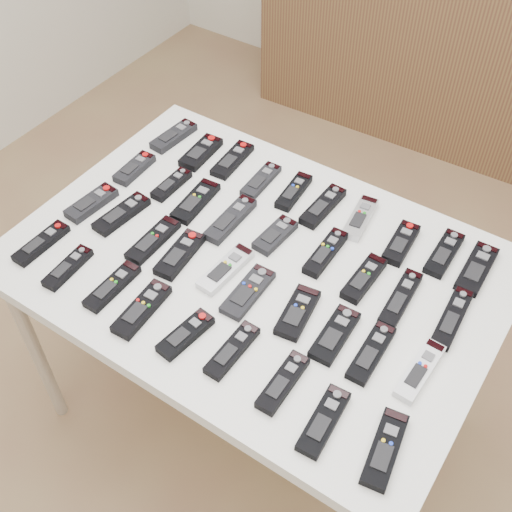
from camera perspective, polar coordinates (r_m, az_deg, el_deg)
The scene contains 41 objects.
ground at distance 2.32m, azimuth 3.26°, elevation -13.64°, with size 4.00×4.00×0.00m, color #8A5E46.
table at distance 1.72m, azimuth 0.00°, elevation -1.75°, with size 1.25×0.88×0.78m.
sideboard at distance 3.30m, azimuth 16.07°, elevation 16.90°, with size 1.76×0.38×0.88m, color #512E20.
remote_0 at distance 2.07m, azimuth -7.33°, elevation 10.53°, with size 0.05×0.17×0.02m, color black.
remote_1 at distance 2.00m, azimuth -4.92°, elevation 9.17°, with size 0.06×0.16×0.02m, color black.
remote_2 at distance 1.97m, azimuth -2.11°, elevation 8.54°, with size 0.05×0.17×0.02m, color black.
remote_3 at distance 1.90m, azimuth 0.45°, elevation 6.72°, with size 0.05×0.16×0.02m, color black.
remote_4 at distance 1.86m, azimuth 3.37°, elevation 5.74°, with size 0.05×0.16×0.02m, color black.
remote_5 at distance 1.82m, azimuth 5.97°, elevation 4.42°, with size 0.05×0.18×0.02m, color black.
remote_6 at distance 1.80m, azimuth 9.25°, elevation 3.34°, with size 0.05×0.17×0.02m, color #B7B7BC.
remote_7 at distance 1.75m, azimuth 12.77°, elevation 1.12°, with size 0.05×0.15×0.02m, color black.
remote_8 at distance 1.75m, azimuth 16.38°, elevation 0.23°, with size 0.05×0.17×0.02m, color black.
remote_9 at distance 1.74m, azimuth 19.03°, elevation -1.06°, with size 0.06×0.18×0.02m, color black.
remote_10 at distance 1.97m, azimuth -10.75°, elevation 7.67°, with size 0.05×0.14×0.02m, color black.
remote_11 at distance 1.90m, azimuth -7.52°, elevation 6.33°, with size 0.04×0.14×0.02m, color black.
remote_12 at distance 1.83m, azimuth -5.39°, elevation 4.86°, with size 0.06×0.18×0.02m, color black.
remote_13 at distance 1.77m, azimuth -2.28°, elevation 3.29°, with size 0.05×0.19×0.02m, color black.
remote_14 at distance 1.73m, azimuth 1.71°, elevation 1.86°, with size 0.05×0.14×0.02m, color black.
remote_15 at distance 1.69m, azimuth 6.20°, elevation 0.30°, with size 0.05×0.17×0.02m, color black.
remote_16 at distance 1.65m, azimuth 9.56°, elevation -1.98°, with size 0.05×0.16×0.02m, color black.
remote_17 at distance 1.62m, azimuth 12.72°, elevation -3.70°, with size 0.05×0.19×0.02m, color black.
remote_18 at distance 1.62m, azimuth 17.04°, elevation -5.27°, with size 0.05×0.19×0.02m, color black.
remote_19 at distance 1.88m, azimuth -14.41°, elevation 4.59°, with size 0.06×0.16×0.02m, color black.
remote_20 at distance 1.83m, azimuth -11.86°, elevation 3.69°, with size 0.05×0.18×0.02m, color black.
remote_21 at distance 1.74m, azimuth -9.13°, elevation 1.41°, with size 0.05×0.18×0.02m, color black.
remote_22 at distance 1.69m, azimuth -6.79°, elevation 0.14°, with size 0.06×0.17×0.02m, color black.
remote_23 at distance 1.65m, azimuth -2.72°, elevation -1.16°, with size 0.05×0.18×0.02m, color #B7B7BC.
remote_24 at distance 1.60m, azimuth -0.72°, elevation -3.21°, with size 0.06×0.17×0.02m, color black.
remote_25 at distance 1.56m, azimuth 3.72°, elevation -5.03°, with size 0.06×0.16×0.02m, color black.
remote_26 at distance 1.53m, azimuth 7.01°, elevation -6.95°, with size 0.06×0.17×0.02m, color black.
remote_27 at distance 1.51m, azimuth 10.19°, elevation -8.45°, with size 0.05×0.17×0.02m, color black.
remote_28 at distance 1.51m, azimuth 14.36°, elevation -9.85°, with size 0.05×0.18×0.02m, color silver.
remote_29 at distance 1.80m, azimuth -18.54°, elevation 1.10°, with size 0.05×0.17×0.02m, color black.
remote_30 at distance 1.72m, azimuth -16.38°, elevation -0.99°, with size 0.04×0.15×0.02m, color black.
remote_31 at distance 1.65m, azimuth -12.65°, elevation -2.64°, with size 0.05×0.17×0.02m, color black.
remote_32 at distance 1.59m, azimuth -10.12°, elevation -4.66°, with size 0.06×0.18×0.02m, color black.
remote_33 at distance 1.53m, azimuth -6.28°, elevation -6.94°, with size 0.05×0.15×0.02m, color black.
remote_34 at distance 1.49m, azimuth -2.13°, elevation -8.37°, with size 0.05×0.17×0.02m, color black.
remote_35 at distance 1.45m, azimuth 2.40°, elevation -11.16°, with size 0.05×0.16×0.02m, color black.
remote_36 at distance 1.41m, azimuth 6.03°, elevation -14.37°, with size 0.05×0.17×0.02m, color black.
remote_37 at distance 1.39m, azimuth 11.38°, elevation -16.46°, with size 0.05×0.18×0.02m, color black.
Camera 1 is at (0.52, -1.00, 2.02)m, focal length 45.00 mm.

